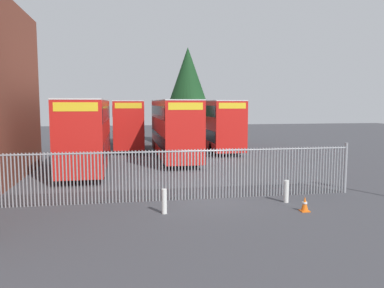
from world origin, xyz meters
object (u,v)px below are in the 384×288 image
object	(u,v)px
bollard_center_front	(286,191)
double_decker_bus_behind_fence_left	(174,127)
double_decker_bus_far_back	(128,122)
traffic_cone_by_gate	(305,204)
double_decker_bus_behind_fence_right	(215,123)
bollard_near_left	(164,201)
double_decker_bus_near_gate	(87,131)

from	to	relation	value
bollard_center_front	double_decker_bus_behind_fence_left	bearing A→B (deg)	102.46
double_decker_bus_far_back	traffic_cone_by_gate	bearing A→B (deg)	-74.39
double_decker_bus_behind_fence_left	double_decker_bus_behind_fence_right	world-z (taller)	same
double_decker_bus_behind_fence_left	double_decker_bus_far_back	size ratio (longest dim) A/B	1.00
bollard_center_front	double_decker_bus_behind_fence_right	bearing A→B (deg)	85.52
double_decker_bus_far_back	bollard_near_left	xyz separation A→B (m)	(1.04, -22.32, -1.95)
double_decker_bus_behind_fence_right	bollard_center_front	distance (m)	18.85
double_decker_bus_behind_fence_left	bollard_center_front	size ratio (longest dim) A/B	11.38
bollard_center_front	double_decker_bus_near_gate	bearing A→B (deg)	132.02
double_decker_bus_behind_fence_right	double_decker_bus_far_back	world-z (taller)	same
double_decker_bus_behind_fence_right	traffic_cone_by_gate	size ratio (longest dim) A/B	18.32
double_decker_bus_near_gate	bollard_near_left	bearing A→B (deg)	-70.75
bollard_near_left	bollard_center_front	xyz separation A→B (m)	(5.25, 0.75, 0.00)
bollard_near_left	bollard_center_front	size ratio (longest dim) A/B	1.00
double_decker_bus_far_back	bollard_center_front	xyz separation A→B (m)	(6.28, -21.58, -1.95)
double_decker_bus_far_back	traffic_cone_by_gate	world-z (taller)	double_decker_bus_far_back
traffic_cone_by_gate	bollard_near_left	bearing A→B (deg)	172.97
double_decker_bus_near_gate	double_decker_bus_behind_fence_right	size ratio (longest dim) A/B	1.00
bollard_center_front	traffic_cone_by_gate	bearing A→B (deg)	-84.44
double_decker_bus_behind_fence_right	double_decker_bus_far_back	size ratio (longest dim) A/B	1.00
double_decker_bus_far_back	traffic_cone_by_gate	distance (m)	23.96
double_decker_bus_near_gate	double_decker_bus_behind_fence_right	bearing A→B (deg)	39.79
double_decker_bus_behind_fence_left	bollard_near_left	xyz separation A→B (m)	(-2.27, -14.22, -1.95)
double_decker_bus_near_gate	double_decker_bus_behind_fence_left	bearing A→B (deg)	30.16
bollard_center_front	traffic_cone_by_gate	distance (m)	1.43
double_decker_bus_near_gate	double_decker_bus_behind_fence_right	xyz separation A→B (m)	(10.46, 8.71, 0.00)
double_decker_bus_far_back	bollard_center_front	distance (m)	22.56
double_decker_bus_near_gate	double_decker_bus_far_back	bearing A→B (deg)	76.86
bollard_near_left	double_decker_bus_near_gate	bearing A→B (deg)	109.25
double_decker_bus_far_back	double_decker_bus_near_gate	bearing A→B (deg)	-103.14
bollard_near_left	bollard_center_front	distance (m)	5.30
double_decker_bus_behind_fence_left	bollard_center_front	xyz separation A→B (m)	(2.98, -13.47, -1.95)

